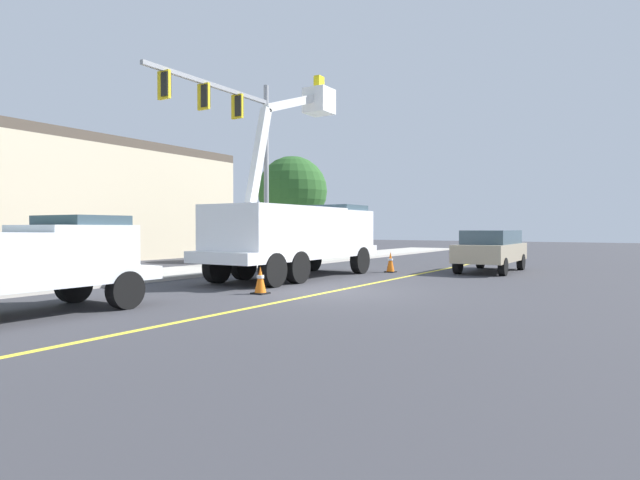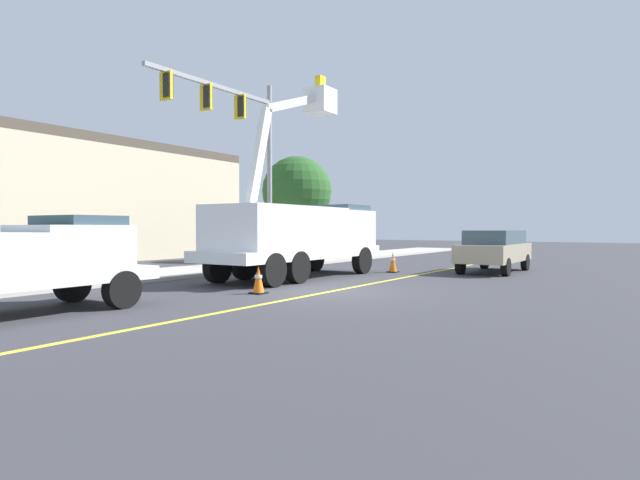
% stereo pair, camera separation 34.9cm
% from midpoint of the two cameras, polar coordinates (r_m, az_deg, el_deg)
% --- Properties ---
extents(ground, '(120.00, 120.00, 0.00)m').
position_cam_midpoint_polar(ground, '(14.76, 0.35, -5.64)').
color(ground, '#38383D').
extents(sidewalk_far_side, '(60.01, 3.72, 0.12)m').
position_cam_midpoint_polar(sidewalk_far_side, '(20.15, -19.59, -3.69)').
color(sidewalk_far_side, '#B2ADA3').
rests_on(sidewalk_far_side, ground).
extents(lane_centre_stripe, '(50.00, 0.26, 0.01)m').
position_cam_midpoint_polar(lane_centre_stripe, '(14.76, 0.35, -5.63)').
color(lane_centre_stripe, yellow).
rests_on(lane_centre_stripe, ground).
extents(utility_bucket_truck, '(8.20, 2.60, 7.27)m').
position_cam_midpoint_polar(utility_bucket_truck, '(18.98, -2.94, 0.80)').
color(utility_bucket_truck, white).
rests_on(utility_bucket_truck, ground).
extents(service_pickup_truck, '(5.60, 2.20, 2.06)m').
position_cam_midpoint_polar(service_pickup_truck, '(12.23, -30.82, -2.00)').
color(service_pickup_truck, silver).
rests_on(service_pickup_truck, ground).
extents(passing_minivan, '(4.80, 1.96, 1.69)m').
position_cam_midpoint_polar(passing_minivan, '(22.59, 17.57, -0.82)').
color(passing_minivan, tan).
rests_on(passing_minivan, ground).
extents(traffic_cone_mid_front, '(0.40, 0.40, 0.75)m').
position_cam_midpoint_polar(traffic_cone_mid_front, '(14.43, -7.15, -4.34)').
color(traffic_cone_mid_front, black).
rests_on(traffic_cone_mid_front, ground).
extents(traffic_cone_mid_rear, '(0.40, 0.40, 0.84)m').
position_cam_midpoint_polar(traffic_cone_mid_rear, '(21.42, 7.15, -2.38)').
color(traffic_cone_mid_rear, black).
rests_on(traffic_cone_mid_rear, ground).
extents(traffic_signal_mast, '(6.94, 0.57, 8.15)m').
position_cam_midpoint_polar(traffic_signal_mast, '(22.52, -9.68, 11.48)').
color(traffic_signal_mast, gray).
rests_on(traffic_signal_mast, ground).
extents(commercial_building_backdrop, '(21.73, 7.39, 6.60)m').
position_cam_midpoint_polar(commercial_building_backdrop, '(31.68, -27.99, 3.89)').
color(commercial_building_backdrop, beige).
rests_on(commercial_building_backdrop, ground).
extents(street_tree_right, '(3.78, 3.78, 5.68)m').
position_cam_midpoint_polar(street_tree_right, '(28.81, -3.35, 5.27)').
color(street_tree_right, brown).
rests_on(street_tree_right, ground).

